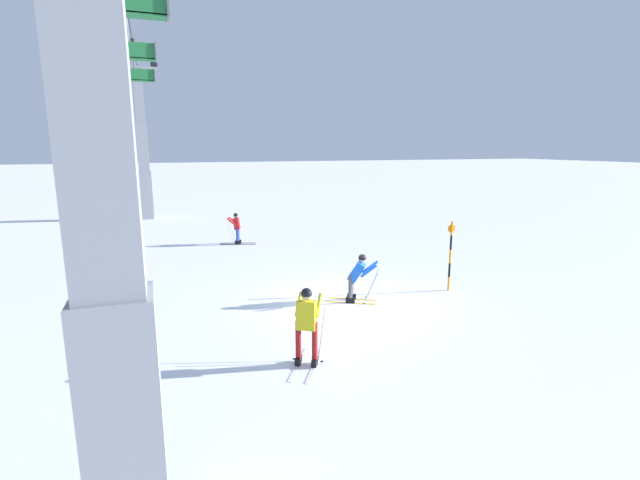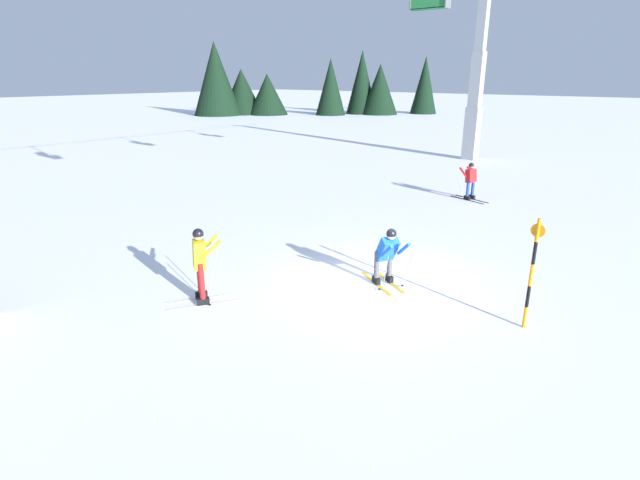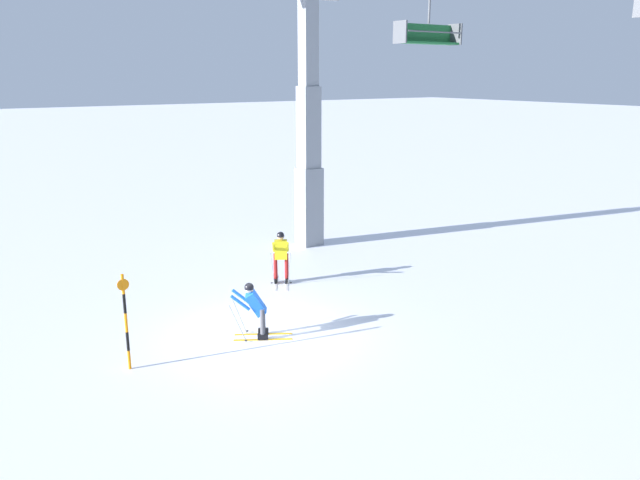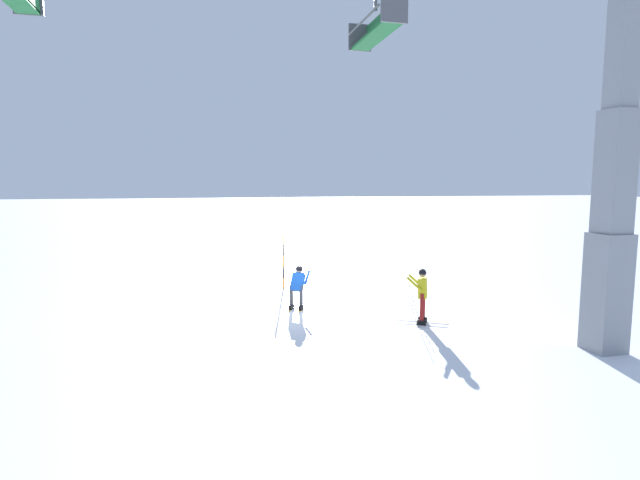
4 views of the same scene
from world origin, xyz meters
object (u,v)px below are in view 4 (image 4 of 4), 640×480
object	(u,v)px
skier_carving_main	(298,284)
trail_marker_pole	(283,259)
lift_tower_near	(613,196)
skier_distant_uphill	(422,291)
chairlift_seat_nearest	(378,23)

from	to	relation	value
skier_carving_main	trail_marker_pole	world-z (taller)	trail_marker_pole
lift_tower_near	skier_distant_uphill	distance (m)	5.96
lift_tower_near	trail_marker_pole	distance (m)	12.43
skier_carving_main	skier_distant_uphill	world-z (taller)	skier_distant_uphill
skier_carving_main	trail_marker_pole	bearing A→B (deg)	-90.43
lift_tower_near	chairlift_seat_nearest	size ratio (longest dim) A/B	4.31
lift_tower_near	trail_marker_pole	xyz separation A→B (m)	(7.18, -9.73, -2.90)
skier_carving_main	chairlift_seat_nearest	distance (m)	9.55
trail_marker_pole	skier_carving_main	bearing A→B (deg)	89.57
chairlift_seat_nearest	skier_carving_main	bearing A→B (deg)	-84.25
lift_tower_near	chairlift_seat_nearest	xyz separation A→B (m)	(6.57, -0.00, 3.86)
chairlift_seat_nearest	skier_distant_uphill	size ratio (longest dim) A/B	1.29
skier_carving_main	trail_marker_pole	xyz separation A→B (m)	(-0.03, -3.41, 0.38)
lift_tower_near	skier_distant_uphill	bearing A→B (deg)	-43.39
lift_tower_near	skier_distant_uphill	xyz separation A→B (m)	(3.69, -3.49, -3.11)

